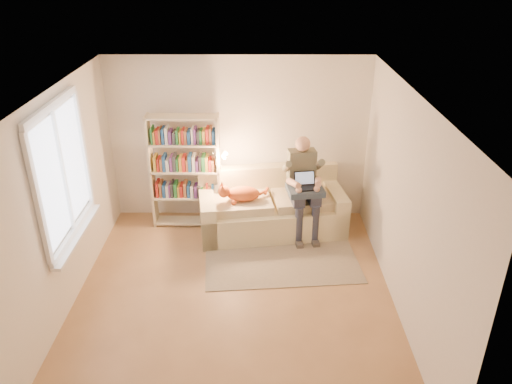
{
  "coord_description": "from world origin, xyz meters",
  "views": [
    {
      "loc": [
        0.3,
        -5.07,
        3.99
      ],
      "look_at": [
        0.27,
        1.0,
        1.01
      ],
      "focal_mm": 35.0,
      "sensor_mm": 36.0,
      "label": 1
    }
  ],
  "objects_px": {
    "sofa": "(271,209)",
    "bookshelf": "(185,166)",
    "person": "(303,181)",
    "laptop": "(306,183)",
    "cat": "(238,194)"
  },
  "relations": [
    {
      "from": "sofa",
      "to": "person",
      "type": "distance_m",
      "value": 0.71
    },
    {
      "from": "sofa",
      "to": "laptop",
      "type": "height_order",
      "value": "laptop"
    },
    {
      "from": "laptop",
      "to": "sofa",
      "type": "bearing_deg",
      "value": 147.67
    },
    {
      "from": "cat",
      "to": "laptop",
      "type": "bearing_deg",
      "value": -8.62
    },
    {
      "from": "cat",
      "to": "laptop",
      "type": "relative_size",
      "value": 2.18
    },
    {
      "from": "sofa",
      "to": "laptop",
      "type": "bearing_deg",
      "value": -32.33
    },
    {
      "from": "sofa",
      "to": "laptop",
      "type": "xyz_separation_m",
      "value": [
        0.5,
        -0.22,
        0.55
      ]
    },
    {
      "from": "person",
      "to": "laptop",
      "type": "relative_size",
      "value": 4.47
    },
    {
      "from": "cat",
      "to": "bookshelf",
      "type": "height_order",
      "value": "bookshelf"
    },
    {
      "from": "cat",
      "to": "laptop",
      "type": "xyz_separation_m",
      "value": [
        1.0,
        -0.0,
        0.18
      ]
    },
    {
      "from": "sofa",
      "to": "bookshelf",
      "type": "distance_m",
      "value": 1.48
    },
    {
      "from": "person",
      "to": "bookshelf",
      "type": "xyz_separation_m",
      "value": [
        -1.78,
        0.25,
        0.13
      ]
    },
    {
      "from": "person",
      "to": "cat",
      "type": "xyz_separation_m",
      "value": [
        -0.98,
        -0.12,
        -0.15
      ]
    },
    {
      "from": "person",
      "to": "bookshelf",
      "type": "distance_m",
      "value": 1.81
    },
    {
      "from": "sofa",
      "to": "bookshelf",
      "type": "height_order",
      "value": "bookshelf"
    }
  ]
}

